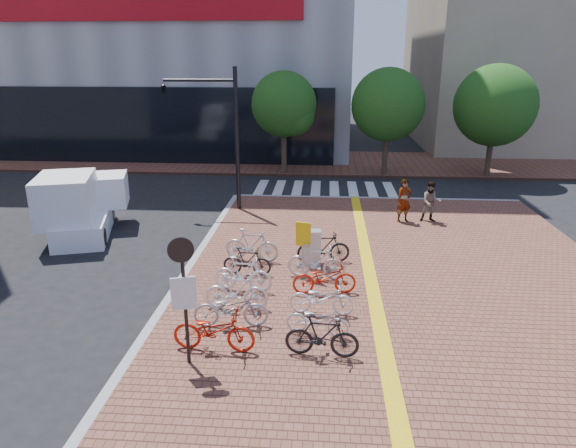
# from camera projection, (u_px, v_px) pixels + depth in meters

# --- Properties ---
(ground) EXTENTS (120.00, 120.00, 0.00)m
(ground) POSITION_uv_depth(u_px,v_px,m) (305.00, 312.00, 14.42)
(ground) COLOR black
(ground) RESTS_ON ground
(sidewalk) EXTENTS (14.00, 34.00, 0.15)m
(sidewalk) POSITION_uv_depth(u_px,v_px,m) (456.00, 443.00, 9.45)
(sidewalk) COLOR brown
(sidewalk) RESTS_ON ground
(tactile_strip) EXTENTS (0.40, 34.00, 0.01)m
(tactile_strip) POSITION_uv_depth(u_px,v_px,m) (401.00, 436.00, 9.50)
(tactile_strip) COLOR yellow
(tactile_strip) RESTS_ON sidewalk
(kerb_west) EXTENTS (0.25, 34.00, 0.15)m
(kerb_west) POSITION_uv_depth(u_px,v_px,m) (88.00, 424.00, 9.94)
(kerb_west) COLOR gray
(kerb_west) RESTS_ON ground
(kerb_north) EXTENTS (14.00, 0.25, 0.15)m
(kerb_north) POSITION_uv_depth(u_px,v_px,m) (375.00, 199.00, 25.56)
(kerb_north) COLOR gray
(kerb_north) RESTS_ON ground
(far_sidewalk) EXTENTS (70.00, 8.00, 0.15)m
(far_sidewalk) POSITION_uv_depth(u_px,v_px,m) (318.00, 163.00, 34.30)
(far_sidewalk) COLOR brown
(far_sidewalk) RESTS_ON ground
(building_beige) EXTENTS (20.00, 18.00, 18.00)m
(building_beige) POSITION_uv_depth(u_px,v_px,m) (549.00, 28.00, 40.69)
(building_beige) COLOR gray
(building_beige) RESTS_ON ground
(crosswalk) EXTENTS (7.50, 4.00, 0.01)m
(crosswalk) POSITION_uv_depth(u_px,v_px,m) (325.00, 190.00, 27.65)
(crosswalk) COLOR silver
(crosswalk) RESTS_ON ground
(street_trees) EXTENTS (16.20, 4.60, 6.35)m
(street_trees) POSITION_uv_depth(u_px,v_px,m) (406.00, 107.00, 29.33)
(street_trees) COLOR #38281E
(street_trees) RESTS_ON far_sidewalk
(bike_0) EXTENTS (2.01, 0.78, 1.04)m
(bike_0) POSITION_uv_depth(u_px,v_px,m) (214.00, 330.00, 12.15)
(bike_0) COLOR red
(bike_0) RESTS_ON sidewalk
(bike_1) EXTENTS (2.00, 0.86, 1.02)m
(bike_1) POSITION_uv_depth(u_px,v_px,m) (231.00, 309.00, 13.23)
(bike_1) COLOR #A5A6AA
(bike_1) RESTS_ON sidewalk
(bike_2) EXTENTS (1.78, 0.51, 1.07)m
(bike_2) POSITION_uv_depth(u_px,v_px,m) (236.00, 291.00, 14.14)
(bike_2) COLOR white
(bike_2) RESTS_ON sidewalk
(bike_3) EXTENTS (1.84, 0.73, 1.07)m
(bike_3) POSITION_uv_depth(u_px,v_px,m) (243.00, 274.00, 15.26)
(bike_3) COLOR white
(bike_3) RESTS_ON sidewalk
(bike_4) EXTENTS (1.58, 0.53, 0.94)m
(bike_4) POSITION_uv_depth(u_px,v_px,m) (247.00, 261.00, 16.39)
(bike_4) COLOR black
(bike_4) RESTS_ON sidewalk
(bike_5) EXTENTS (1.95, 0.81, 1.14)m
(bike_5) POSITION_uv_depth(u_px,v_px,m) (252.00, 245.00, 17.51)
(bike_5) COLOR silver
(bike_5) RESTS_ON sidewalk
(bike_6) EXTENTS (1.77, 0.62, 1.05)m
(bike_6) POSITION_uv_depth(u_px,v_px,m) (322.00, 336.00, 11.90)
(bike_6) COLOR black
(bike_6) RESTS_ON sidewalk
(bike_7) EXTENTS (1.68, 0.83, 0.84)m
(bike_7) POSITION_uv_depth(u_px,v_px,m) (317.00, 320.00, 12.84)
(bike_7) COLOR silver
(bike_7) RESTS_ON sidewalk
(bike_8) EXTENTS (1.81, 0.72, 0.93)m
(bike_8) POSITION_uv_depth(u_px,v_px,m) (322.00, 298.00, 13.89)
(bike_8) COLOR white
(bike_8) RESTS_ON sidewalk
(bike_9) EXTENTS (1.95, 0.88, 0.99)m
(bike_9) POSITION_uv_depth(u_px,v_px,m) (324.00, 278.00, 15.09)
(bike_9) COLOR red
(bike_9) RESTS_ON sidewalk
(bike_10) EXTENTS (1.93, 0.82, 1.12)m
(bike_10) POSITION_uv_depth(u_px,v_px,m) (316.00, 262.00, 16.10)
(bike_10) COLOR silver
(bike_10) RESTS_ON sidewalk
(bike_11) EXTENTS (1.85, 0.76, 1.08)m
(bike_11) POSITION_uv_depth(u_px,v_px,m) (323.00, 248.00, 17.36)
(bike_11) COLOR black
(bike_11) RESTS_ON sidewalk
(pedestrian_a) EXTENTS (0.78, 0.65, 1.84)m
(pedestrian_a) POSITION_uv_depth(u_px,v_px,m) (404.00, 201.00, 21.59)
(pedestrian_a) COLOR gray
(pedestrian_a) RESTS_ON sidewalk
(pedestrian_b) EXTENTS (0.85, 0.67, 1.71)m
(pedestrian_b) POSITION_uv_depth(u_px,v_px,m) (431.00, 202.00, 21.62)
(pedestrian_b) COLOR #484E5C
(pedestrian_b) RESTS_ON sidewalk
(utility_box) EXTENTS (0.59, 0.44, 1.23)m
(utility_box) POSITION_uv_depth(u_px,v_px,m) (312.00, 248.00, 17.11)
(utility_box) COLOR silver
(utility_box) RESTS_ON sidewalk
(yellow_sign) EXTENTS (0.48, 0.19, 1.80)m
(yellow_sign) POSITION_uv_depth(u_px,v_px,m) (303.00, 239.00, 16.07)
(yellow_sign) COLOR #B7B7BC
(yellow_sign) RESTS_ON sidewalk
(notice_sign) EXTENTS (0.56, 0.21, 3.08)m
(notice_sign) POSITION_uv_depth(u_px,v_px,m) (183.00, 286.00, 11.17)
(notice_sign) COLOR black
(notice_sign) RESTS_ON sidewalk
(traffic_light_pole) EXTENTS (3.38, 1.30, 6.30)m
(traffic_light_pole) POSITION_uv_depth(u_px,v_px,m) (203.00, 113.00, 22.47)
(traffic_light_pole) COLOR black
(traffic_light_pole) RESTS_ON sidewalk
(box_truck) EXTENTS (3.12, 4.80, 2.57)m
(box_truck) POSITION_uv_depth(u_px,v_px,m) (82.00, 206.00, 20.31)
(box_truck) COLOR white
(box_truck) RESTS_ON ground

